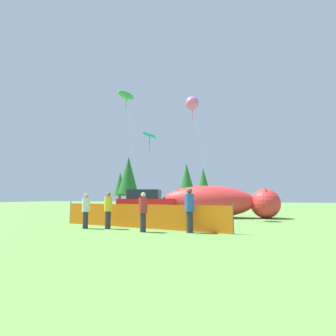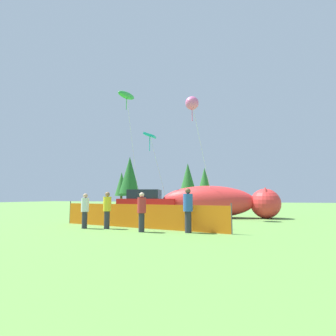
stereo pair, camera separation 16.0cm
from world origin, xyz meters
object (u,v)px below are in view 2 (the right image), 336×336
(kite_green_fish, at_px, (127,96))
(parked_car, at_px, (147,204))
(spectator_in_yellow_shirt, at_px, (107,209))
(kite_teal_diamond, at_px, (150,137))
(spectator_in_black_shirt, at_px, (142,210))
(kite_pink_octopus, at_px, (192,104))
(folding_chair, at_px, (216,218))
(inflatable_cat, at_px, (217,203))
(spectator_in_red_shirt, at_px, (188,208))
(spectator_in_white_shirt, at_px, (85,209))

(kite_green_fish, bearing_deg, parked_car, -34.31)
(spectator_in_yellow_shirt, relative_size, kite_teal_diamond, 0.26)
(spectator_in_black_shirt, distance_m, kite_pink_octopus, 9.88)
(folding_chair, distance_m, inflatable_cat, 6.65)
(spectator_in_red_shirt, height_order, spectator_in_black_shirt, spectator_in_red_shirt)
(spectator_in_black_shirt, bearing_deg, inflatable_cat, 76.11)
(parked_car, relative_size, kite_teal_diamond, 0.66)
(parked_car, distance_m, inflatable_cat, 5.23)
(spectator_in_white_shirt, relative_size, spectator_in_red_shirt, 0.89)
(spectator_in_black_shirt, bearing_deg, kite_green_fish, 120.99)
(folding_chair, distance_m, spectator_in_yellow_shirt, 5.27)
(kite_green_fish, bearing_deg, spectator_in_black_shirt, -59.01)
(spectator_in_white_shirt, bearing_deg, spectator_in_black_shirt, -6.00)
(inflatable_cat, relative_size, spectator_in_black_shirt, 5.03)
(spectator_in_yellow_shirt, relative_size, spectator_in_white_shirt, 1.04)
(spectator_in_red_shirt, distance_m, kite_green_fish, 15.19)
(spectator_in_yellow_shirt, height_order, kite_green_fish, kite_green_fish)
(folding_chair, relative_size, spectator_in_white_shirt, 0.54)
(inflatable_cat, distance_m, spectator_in_white_shirt, 10.01)
(parked_car, relative_size, kite_pink_octopus, 0.52)
(kite_green_fish, distance_m, kite_teal_diamond, 4.79)
(folding_chair, bearing_deg, spectator_in_red_shirt, 126.20)
(inflatable_cat, distance_m, kite_teal_diamond, 7.58)
(parked_car, distance_m, folding_chair, 7.96)
(parked_car, distance_m, spectator_in_red_shirt, 8.71)
(parked_car, height_order, inflatable_cat, inflatable_cat)
(spectator_in_red_shirt, bearing_deg, kite_green_fish, 130.19)
(spectator_in_yellow_shirt, xyz_separation_m, kite_teal_diamond, (-1.16, 8.36, 5.45))
(spectator_in_black_shirt, xyz_separation_m, kite_pink_octopus, (0.80, 6.81, 7.12))
(folding_chair, bearing_deg, spectator_in_yellow_shirt, 82.34)
(parked_car, height_order, spectator_in_red_shirt, parked_car)
(inflatable_cat, relative_size, kite_pink_octopus, 1.01)
(spectator_in_red_shirt, distance_m, kite_pink_octopus, 9.58)
(spectator_in_red_shirt, bearing_deg, kite_teal_diamond, 121.38)
(spectator_in_black_shirt, distance_m, kite_teal_diamond, 10.93)
(spectator_in_red_shirt, relative_size, kite_pink_octopus, 0.22)
(inflatable_cat, relative_size, kite_green_fish, 0.78)
(kite_pink_octopus, height_order, kite_teal_diamond, kite_pink_octopus)
(kite_green_fish, xyz_separation_m, kite_pink_octopus, (6.52, -2.70, -2.38))
(kite_pink_octopus, bearing_deg, spectator_in_white_shirt, -121.32)
(spectator_in_white_shirt, distance_m, spectator_in_red_shirt, 5.13)
(spectator_in_white_shirt, bearing_deg, spectator_in_yellow_shirt, 11.11)
(inflatable_cat, bearing_deg, folding_chair, -92.19)
(folding_chair, height_order, inflatable_cat, inflatable_cat)
(kite_pink_octopus, bearing_deg, spectator_in_black_shirt, -96.73)
(folding_chair, bearing_deg, spectator_in_white_shirt, 81.03)
(spectator_in_white_shirt, xyz_separation_m, kite_green_fish, (-2.57, 9.18, 9.52))
(kite_teal_diamond, bearing_deg, spectator_in_white_shirt, -89.58)
(parked_car, bearing_deg, spectator_in_red_shirt, -65.95)
(parked_car, distance_m, kite_green_fish, 10.03)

